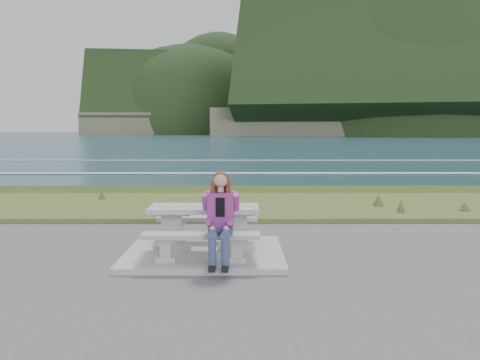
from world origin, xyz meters
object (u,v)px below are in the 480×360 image
object	(u,v)px
bench_landward	(201,240)
seated_woman	(220,231)
bench_seaward	(207,222)
picnic_table	(204,216)

from	to	relation	value
bench_landward	seated_woman	distance (m)	0.36
seated_woman	bench_landward	bearing A→B (deg)	158.26
seated_woman	bench_seaward	bearing A→B (deg)	103.20
picnic_table	bench_seaward	size ratio (longest dim) A/B	1.00
picnic_table	bench_landward	distance (m)	0.74
picnic_table	bench_seaward	bearing A→B (deg)	90.00
picnic_table	bench_seaward	xyz separation A→B (m)	(0.00, 0.70, -0.23)
bench_landward	bench_seaward	world-z (taller)	same
bench_seaward	seated_woman	distance (m)	1.57
bench_seaward	picnic_table	bearing A→B (deg)	-90.00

